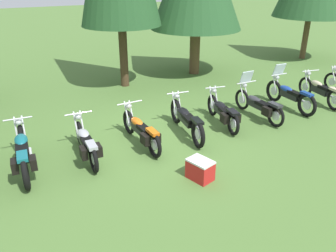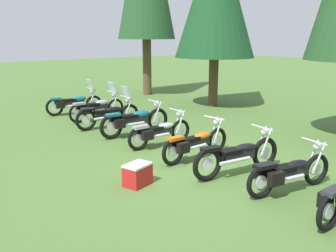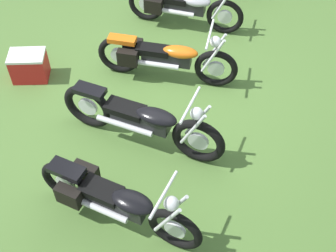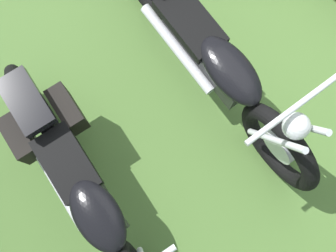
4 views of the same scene
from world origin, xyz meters
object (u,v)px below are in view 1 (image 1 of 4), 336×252
Objects in this scene: motorcycle_5 at (141,130)px; motorcycle_8 at (259,104)px; motorcycle_4 at (86,143)px; motorcycle_7 at (223,112)px; motorcycle_3 at (23,152)px; motorcycle_10 at (319,90)px; motorcycle_6 at (186,119)px; motorcycle_9 at (289,95)px; picnic_cooler at (200,170)px.

motorcycle_8 is (4.01, 0.08, 0.02)m from motorcycle_5.
motorcycle_7 is at bearing -86.38° from motorcycle_4.
motorcycle_3 reaches higher than motorcycle_10.
motorcycle_6 reaches higher than motorcycle_7.
motorcycle_7 reaches higher than motorcycle_4.
motorcycle_9 reaches higher than motorcycle_6.
motorcycle_5 is 2.18m from picnic_cooler.
motorcycle_10 is at bearing -86.83° from motorcycle_4.
motorcycle_3 is 2.92m from motorcycle_5.
motorcycle_3 is 1.11× the size of motorcycle_10.
motorcycle_7 is at bearing 100.49° from motorcycle_10.
picnic_cooler is (-0.85, -2.17, -0.22)m from motorcycle_6.
motorcycle_3 is 8.40m from motorcycle_9.
motorcycle_5 is 6.83m from motorcycle_10.
motorcycle_4 is at bearing 90.61° from motorcycle_8.
motorcycle_4 is 0.95× the size of motorcycle_8.
motorcycle_7 is at bearing 87.16° from motorcycle_8.
picnic_cooler is at bearing 166.21° from motorcycle_6.
motorcycle_9 is at bearing -85.22° from motorcycle_3.
motorcycle_5 is 0.98× the size of motorcycle_9.
picnic_cooler is at bearing 121.33° from motorcycle_8.
motorcycle_6 is at bearing 68.73° from picnic_cooler.
motorcycle_4 is 3.23× the size of picnic_cooler.
motorcycle_9 is (4.08, 0.23, 0.02)m from motorcycle_6.
picnic_cooler is (2.03, -2.04, -0.19)m from motorcycle_4.
motorcycle_6 is 1.10× the size of motorcycle_10.
picnic_cooler is (-3.46, -2.18, -0.22)m from motorcycle_8.
motorcycle_9 is 1.04× the size of motorcycle_10.
motorcycle_3 is 1.08× the size of motorcycle_5.
motorcycle_7 is 1.32m from motorcycle_8.
motorcycle_3 is 6.93m from motorcycle_8.
picnic_cooler is at bearing 146.46° from motorcycle_7.
picnic_cooler is at bearing 117.28° from motorcycle_9.
motorcycle_3 is 1.07× the size of motorcycle_9.
motorcycle_4 is at bearing 89.36° from motorcycle_5.
motorcycle_7 is 0.94× the size of motorcycle_9.
motorcycle_9 is 3.48× the size of picnic_cooler.
motorcycle_10 reaches higher than picnic_cooler.
motorcycle_5 is at bearing 100.90° from motorcycle_10.
motorcycle_7 is 2.79m from motorcycle_9.
motorcycle_5 is at bearing -86.62° from motorcycle_4.
motorcycle_6 is (1.39, 0.07, 0.02)m from motorcycle_5.
motorcycle_9 is (6.95, 0.36, 0.05)m from motorcycle_4.
motorcycle_3 is 1.08× the size of motorcycle_8.
motorcycle_3 is at bearing 98.10° from motorcycle_6.
motorcycle_10 is at bearing -77.98° from motorcycle_7.
motorcycle_9 is at bearing -82.48° from motorcycle_8.
motorcycle_4 is 0.94× the size of motorcycle_5.
motorcycle_4 is (1.44, -0.09, -0.05)m from motorcycle_3.
motorcycle_4 is at bearing 134.89° from picnic_cooler.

